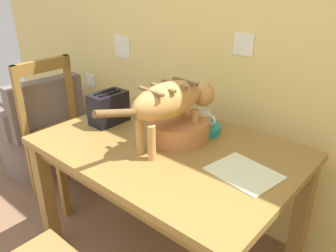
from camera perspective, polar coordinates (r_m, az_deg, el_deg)
The scene contains 11 objects.
wall_rear at distance 1.96m, azimuth 10.86°, elevation 17.43°, with size 4.87×0.11×2.50m.
dining_table at distance 1.67m, azimuth -0.00°, elevation -5.99°, with size 1.21×0.84×0.73m.
cat at distance 1.54m, azimuth 0.72°, elevation 4.17°, with size 0.20×0.67×0.31m.
saucer_bowl at distance 1.76m, azimuth 5.63°, elevation -0.36°, with size 0.20×0.20×0.04m, color teal.
coffee_mug at distance 1.73m, azimuth 5.80°, elevation 1.37°, with size 0.13×0.09×0.08m.
magazine at distance 1.44m, azimuth 12.64°, elevation -7.70°, with size 0.27×0.21×0.01m, color silver.
book_stack at distance 1.96m, azimuth -1.92°, elevation 2.52°, with size 0.18×0.15×0.04m.
wicker_basket at distance 1.67m, azimuth 1.73°, elevation -0.38°, with size 0.31×0.31×0.10m.
toaster at distance 1.85m, azimuth -9.94°, elevation 3.02°, with size 0.12×0.20×0.18m.
wooden_chair_near at distance 2.45m, azimuth -17.21°, elevation -1.05°, with size 0.42×0.42×0.95m.
wicker_armchair at distance 2.91m, azimuth -20.69°, elevation -1.58°, with size 0.62×0.63×0.78m.
Camera 1 is at (0.99, 0.57, 1.49)m, focal length 36.31 mm.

